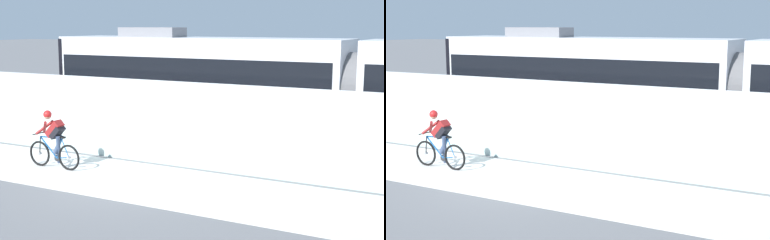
# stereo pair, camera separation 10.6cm
# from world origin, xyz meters

# --- Properties ---
(ground_plane) EXTENTS (200.00, 200.00, 0.00)m
(ground_plane) POSITION_xyz_m (0.00, 0.00, 0.00)
(ground_plane) COLOR slate
(bike_path_deck) EXTENTS (32.00, 3.20, 0.01)m
(bike_path_deck) POSITION_xyz_m (0.00, 0.00, 0.01)
(bike_path_deck) COLOR silver
(bike_path_deck) RESTS_ON ground
(glass_parapet) EXTENTS (32.00, 0.05, 1.21)m
(glass_parapet) POSITION_xyz_m (0.00, 1.85, 0.61)
(glass_parapet) COLOR #ADC6C1
(glass_parapet) RESTS_ON ground
(concrete_barrier_wall) EXTENTS (32.00, 0.36, 2.16)m
(concrete_barrier_wall) POSITION_xyz_m (0.00, 3.65, 1.08)
(concrete_barrier_wall) COLOR white
(concrete_barrier_wall) RESTS_ON ground
(tram_rail_near) EXTENTS (32.00, 0.08, 0.01)m
(tram_rail_near) POSITION_xyz_m (0.00, 6.13, 0.00)
(tram_rail_near) COLOR #595654
(tram_rail_near) RESTS_ON ground
(tram_rail_far) EXTENTS (32.00, 0.08, 0.01)m
(tram_rail_far) POSITION_xyz_m (0.00, 7.57, 0.00)
(tram_rail_far) COLOR #595654
(tram_rail_far) RESTS_ON ground
(tram) EXTENTS (22.56, 2.54, 3.81)m
(tram) POSITION_xyz_m (4.17, 6.85, 1.89)
(tram) COLOR silver
(tram) RESTS_ON ground
(cyclist_on_bike) EXTENTS (1.77, 0.58, 1.61)m
(cyclist_on_bike) POSITION_xyz_m (-2.44, 0.00, 0.78)
(cyclist_on_bike) COLOR black
(cyclist_on_bike) RESTS_ON ground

